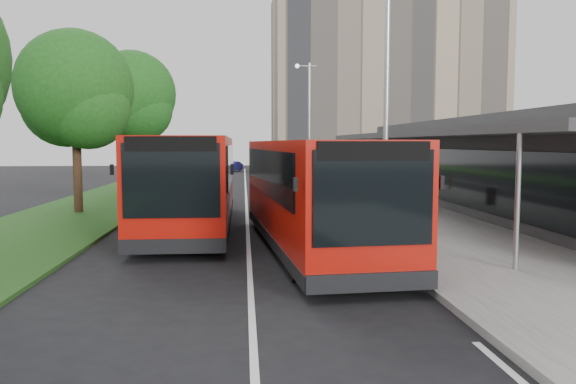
% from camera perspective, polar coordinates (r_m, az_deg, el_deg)
% --- Properties ---
extents(ground, '(120.00, 120.00, 0.00)m').
position_cam_1_polar(ground, '(15.15, -4.00, -6.27)').
color(ground, black).
rests_on(ground, ground).
extents(pavement, '(5.00, 80.00, 0.15)m').
position_cam_1_polar(pavement, '(35.51, 5.41, 0.32)').
color(pavement, slate).
rests_on(pavement, ground).
extents(grass_verge, '(5.00, 80.00, 0.10)m').
position_cam_1_polar(grass_verge, '(35.65, -15.64, 0.13)').
color(grass_verge, '#1F4315').
rests_on(grass_verge, ground).
extents(lane_centre_line, '(0.12, 70.00, 0.01)m').
position_cam_1_polar(lane_centre_line, '(30.00, -4.28, -0.66)').
color(lane_centre_line, silver).
rests_on(lane_centre_line, ground).
extents(kerb_dashes, '(0.12, 56.00, 0.01)m').
position_cam_1_polar(kerb_dashes, '(34.16, 1.24, 0.04)').
color(kerb_dashes, silver).
rests_on(kerb_dashes, ground).
extents(office_block, '(22.00, 12.00, 18.00)m').
position_cam_1_polar(office_block, '(58.89, 9.54, 10.82)').
color(office_block, tan).
rests_on(office_block, ground).
extents(station_building, '(7.70, 26.00, 4.00)m').
position_cam_1_polar(station_building, '(25.37, 21.14, 2.59)').
color(station_building, '#2A2A2C').
rests_on(station_building, ground).
extents(tree_mid, '(4.72, 4.72, 7.59)m').
position_cam_1_polar(tree_mid, '(24.96, -20.82, 9.14)').
color(tree_mid, black).
rests_on(tree_mid, ground).
extents(tree_far, '(5.40, 5.40, 8.68)m').
position_cam_1_polar(tree_far, '(36.66, -15.55, 8.96)').
color(tree_far, black).
rests_on(tree_far, ground).
extents(lamp_post_near, '(1.44, 0.28, 8.00)m').
position_cam_1_polar(lamp_post_near, '(17.47, 9.70, 10.71)').
color(lamp_post_near, '#9C9FA5').
rests_on(lamp_post_near, pavement).
extents(lamp_post_far, '(1.44, 0.28, 8.00)m').
position_cam_1_polar(lamp_post_far, '(37.14, 2.04, 7.71)').
color(lamp_post_far, '#9C9FA5').
rests_on(lamp_post_far, pavement).
extents(bus_main, '(3.59, 10.84, 3.02)m').
position_cam_1_polar(bus_main, '(15.44, 2.58, -0.25)').
color(bus_main, '#AA0F09').
rests_on(bus_main, ground).
extents(bus_second, '(3.02, 11.14, 3.15)m').
position_cam_1_polar(bus_second, '(19.47, -9.77, 0.97)').
color(bus_second, '#AA0F09').
rests_on(bus_second, ground).
extents(litter_bin, '(0.53, 0.53, 0.78)m').
position_cam_1_polar(litter_bin, '(25.55, 8.69, -0.49)').
color(litter_bin, '#342115').
rests_on(litter_bin, pavement).
extents(bollard, '(0.21, 0.21, 1.01)m').
position_cam_1_polar(bollard, '(33.48, 3.42, 1.05)').
color(bollard, '#D8A00B').
rests_on(bollard, pavement).
extents(car_near, '(2.32, 3.35, 1.06)m').
position_cam_1_polar(car_near, '(53.60, -2.09, 2.40)').
color(car_near, '#63110E').
rests_on(car_near, ground).
extents(car_far, '(2.32, 3.33, 1.04)m').
position_cam_1_polar(car_far, '(58.82, -5.70, 2.60)').
color(car_far, navy).
rests_on(car_far, ground).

